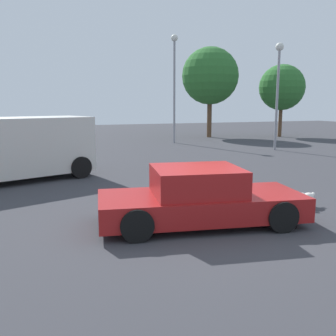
# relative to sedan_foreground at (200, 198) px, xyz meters

# --- Properties ---
(ground_plane) EXTENTS (80.00, 80.00, 0.00)m
(ground_plane) POSITION_rel_sedan_foreground_xyz_m (0.03, -0.11, -0.56)
(ground_plane) COLOR #38383D
(sedan_foreground) EXTENTS (4.56, 2.45, 1.23)m
(sedan_foreground) POSITION_rel_sedan_foreground_xyz_m (0.00, 0.00, 0.00)
(sedan_foreground) COLOR maroon
(sedan_foreground) RESTS_ON ground_plane
(dog) EXTENTS (0.63, 0.34, 0.40)m
(dog) POSITION_rel_sedan_foreground_xyz_m (3.07, 0.23, -0.31)
(dog) COLOR white
(dog) RESTS_ON ground_plane
(van_white) EXTENTS (5.67, 3.69, 2.12)m
(van_white) POSITION_rel_sedan_foreground_xyz_m (-3.96, 6.32, 0.58)
(van_white) COLOR silver
(van_white) RESTS_ON ground_plane
(light_post_near) EXTENTS (0.44, 0.44, 6.97)m
(light_post_near) POSITION_rel_sedan_foreground_xyz_m (5.81, 16.07, 4.11)
(light_post_near) COLOR gray
(light_post_near) RESTS_ON ground_plane
(light_post_mid) EXTENTS (0.44, 0.44, 5.84)m
(light_post_mid) POSITION_rel_sedan_foreground_xyz_m (9.69, 10.41, 3.45)
(light_post_mid) COLOR gray
(light_post_mid) RESTS_ON ground_plane
(tree_back_right) EXTENTS (3.53, 3.53, 5.62)m
(tree_back_right) POSITION_rel_sedan_foreground_xyz_m (15.45, 17.54, 3.28)
(tree_back_right) COLOR brown
(tree_back_right) RESTS_ON ground_plane
(tree_far_right) EXTENTS (4.35, 4.35, 6.88)m
(tree_far_right) POSITION_rel_sedan_foreground_xyz_m (10.01, 19.20, 4.13)
(tree_far_right) COLOR brown
(tree_far_right) RESTS_ON ground_plane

